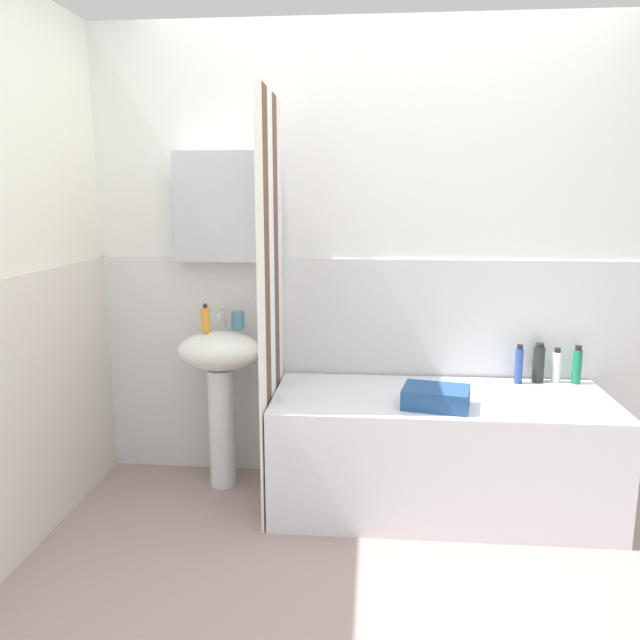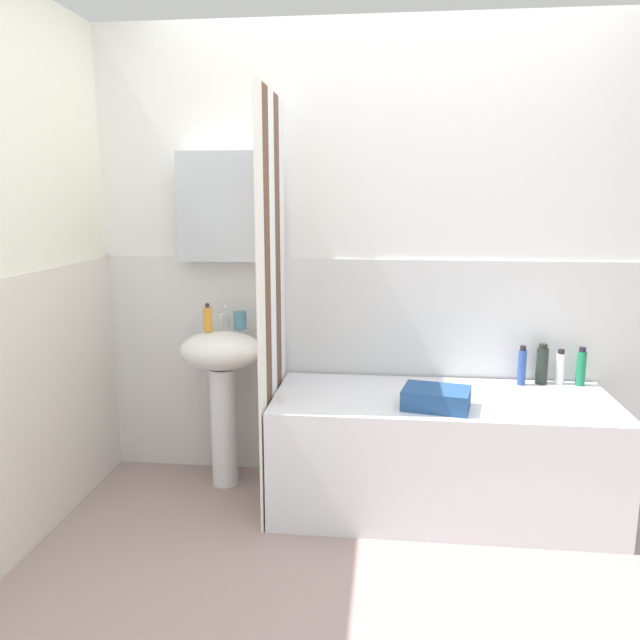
% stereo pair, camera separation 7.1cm
% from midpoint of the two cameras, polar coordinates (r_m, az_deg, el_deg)
% --- Properties ---
extents(ground_plane, '(4.80, 5.60, 0.04)m').
position_cam_midpoint_polar(ground_plane, '(2.54, 6.45, -26.17)').
color(ground_plane, '#A48B86').
extents(wall_back_tiled, '(3.60, 0.18, 2.40)m').
position_cam_midpoint_polar(wall_back_tiled, '(3.31, 6.02, 4.55)').
color(wall_back_tiled, white).
rests_on(wall_back_tiled, ground_plane).
extents(wall_left_tiled, '(0.07, 1.81, 2.40)m').
position_cam_midpoint_polar(wall_left_tiled, '(2.85, -26.39, 1.93)').
color(wall_left_tiled, white).
rests_on(wall_left_tiled, ground_plane).
extents(sink, '(0.44, 0.34, 0.84)m').
position_cam_midpoint_polar(sink, '(3.29, -8.41, -4.87)').
color(sink, white).
rests_on(sink, ground_plane).
extents(faucet, '(0.03, 0.12, 0.12)m').
position_cam_midpoint_polar(faucet, '(3.30, -8.19, 0.29)').
color(faucet, silver).
rests_on(faucet, sink).
extents(soap_dispenser, '(0.04, 0.04, 0.15)m').
position_cam_midpoint_polar(soap_dispenser, '(3.23, -9.71, 0.11)').
color(soap_dispenser, orange).
rests_on(soap_dispenser, sink).
extents(toothbrush_cup, '(0.07, 0.07, 0.09)m').
position_cam_midpoint_polar(toothbrush_cup, '(3.27, -6.80, -0.02)').
color(toothbrush_cup, teal).
rests_on(toothbrush_cup, sink).
extents(bathtub, '(1.62, 0.67, 0.58)m').
position_cam_midpoint_polar(bathtub, '(3.17, 11.59, -11.88)').
color(bathtub, white).
rests_on(bathtub, ground_plane).
extents(shower_curtain, '(0.01, 0.67, 2.00)m').
position_cam_midpoint_polar(shower_curtain, '(3.00, -3.78, 1.22)').
color(shower_curtain, white).
rests_on(shower_curtain, ground_plane).
extents(shampoo_bottle, '(0.05, 0.05, 0.20)m').
position_cam_midpoint_polar(shampoo_bottle, '(3.44, 23.35, -4.02)').
color(shampoo_bottle, '#1B784F').
rests_on(shampoo_bottle, bathtub).
extents(lotion_bottle, '(0.04, 0.04, 0.18)m').
position_cam_midpoint_polar(lotion_bottle, '(3.42, 21.69, -4.10)').
color(lotion_bottle, white).
rests_on(lotion_bottle, bathtub).
extents(body_wash_bottle, '(0.06, 0.06, 0.21)m').
position_cam_midpoint_polar(body_wash_bottle, '(3.40, 20.22, -3.88)').
color(body_wash_bottle, '#252C25').
rests_on(body_wash_bottle, bathtub).
extents(conditioner_bottle, '(0.04, 0.04, 0.21)m').
position_cam_midpoint_polar(conditioner_bottle, '(3.34, 18.57, -4.06)').
color(conditioner_bottle, '#2B4A95').
rests_on(conditioner_bottle, bathtub).
extents(towel_folded, '(0.33, 0.27, 0.09)m').
position_cam_midpoint_polar(towel_folded, '(2.90, 11.25, -7.05)').
color(towel_folded, '#264D84').
rests_on(towel_folded, bathtub).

